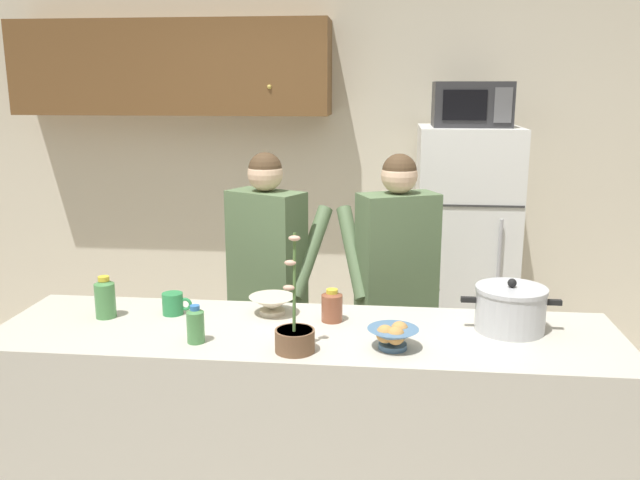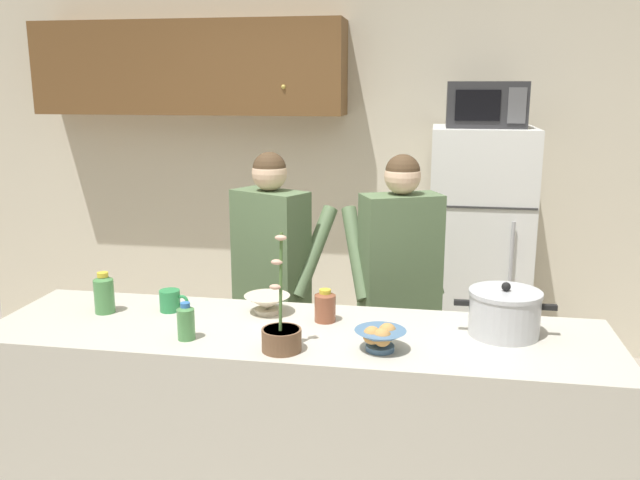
# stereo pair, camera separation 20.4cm
# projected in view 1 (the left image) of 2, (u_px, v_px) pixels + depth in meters

# --- Properties ---
(back_wall_unit) EXTENTS (6.00, 0.48, 2.60)m
(back_wall_unit) POSITION_uv_depth(u_px,v_px,m) (311.00, 149.00, 4.80)
(back_wall_unit) COLOR beige
(back_wall_unit) RESTS_ON ground
(kitchen_island) EXTENTS (2.54, 0.68, 0.92)m
(kitchen_island) POSITION_uv_depth(u_px,v_px,m) (306.00, 432.00, 2.81)
(kitchen_island) COLOR beige
(kitchen_island) RESTS_ON ground
(refrigerator) EXTENTS (0.64, 0.68, 1.64)m
(refrigerator) POSITION_uv_depth(u_px,v_px,m) (464.00, 250.00, 4.44)
(refrigerator) COLOR white
(refrigerator) RESTS_ON ground
(microwave) EXTENTS (0.48, 0.37, 0.28)m
(microwave) POSITION_uv_depth(u_px,v_px,m) (471.00, 104.00, 4.20)
(microwave) COLOR #2D2D30
(microwave) RESTS_ON refrigerator
(person_near_pot) EXTENTS (0.59, 0.55, 1.56)m
(person_near_pot) POSITION_uv_depth(u_px,v_px,m) (268.00, 265.00, 3.53)
(person_near_pot) COLOR #726656
(person_near_pot) RESTS_ON ground
(person_by_sink) EXTENTS (0.58, 0.54, 1.56)m
(person_by_sink) POSITION_uv_depth(u_px,v_px,m) (396.00, 269.00, 3.45)
(person_by_sink) COLOR #726656
(person_by_sink) RESTS_ON ground
(cooking_pot) EXTENTS (0.40, 0.29, 0.22)m
(cooking_pot) POSITION_uv_depth(u_px,v_px,m) (510.00, 309.00, 2.69)
(cooking_pot) COLOR silver
(cooking_pot) RESTS_ON kitchen_island
(coffee_mug) EXTENTS (0.13, 0.09, 0.10)m
(coffee_mug) POSITION_uv_depth(u_px,v_px,m) (173.00, 304.00, 2.89)
(coffee_mug) COLOR #2D8C4C
(coffee_mug) RESTS_ON kitchen_island
(bread_bowl) EXTENTS (0.20, 0.20, 0.10)m
(bread_bowl) POSITION_uv_depth(u_px,v_px,m) (393.00, 336.00, 2.50)
(bread_bowl) COLOR #4C7299
(bread_bowl) RESTS_ON kitchen_island
(empty_bowl) EXTENTS (0.20, 0.20, 0.08)m
(empty_bowl) POSITION_uv_depth(u_px,v_px,m) (272.00, 304.00, 2.89)
(empty_bowl) COLOR beige
(empty_bowl) RESTS_ON kitchen_island
(bottle_near_edge) EXTENTS (0.09, 0.09, 0.18)m
(bottle_near_edge) POSITION_uv_depth(u_px,v_px,m) (105.00, 297.00, 2.84)
(bottle_near_edge) COLOR #4C8C4C
(bottle_near_edge) RESTS_ON kitchen_island
(bottle_mid_counter) EXTENTS (0.07, 0.07, 0.15)m
(bottle_mid_counter) POSITION_uv_depth(u_px,v_px,m) (196.00, 324.00, 2.56)
(bottle_mid_counter) COLOR #4C8C4C
(bottle_mid_counter) RESTS_ON kitchen_island
(bottle_far_corner) EXTENTS (0.09, 0.09, 0.14)m
(bottle_far_corner) POSITION_uv_depth(u_px,v_px,m) (332.00, 305.00, 2.80)
(bottle_far_corner) COLOR brown
(bottle_far_corner) RESTS_ON kitchen_island
(potted_orchid) EXTENTS (0.15, 0.15, 0.45)m
(potted_orchid) POSITION_uv_depth(u_px,v_px,m) (295.00, 336.00, 2.48)
(potted_orchid) COLOR brown
(potted_orchid) RESTS_ON kitchen_island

